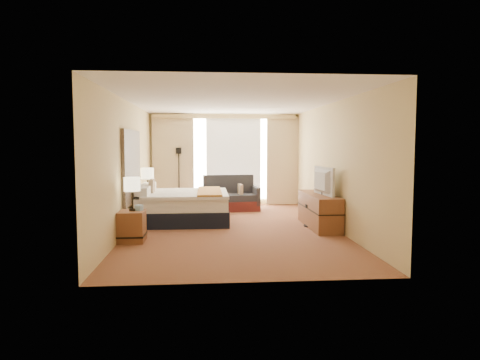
{
  "coord_description": "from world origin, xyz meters",
  "views": [
    {
      "loc": [
        -0.55,
        -8.73,
        1.73
      ],
      "look_at": [
        0.19,
        0.4,
        0.97
      ],
      "focal_mm": 32.0,
      "sensor_mm": 36.0,
      "label": 1
    }
  ],
  "objects": [
    {
      "name": "headboard",
      "position": [
        -2.06,
        0.2,
        1.28
      ],
      "size": [
        0.06,
        1.85,
        1.5
      ],
      "primitive_type": "cube",
      "color": "black",
      "rests_on": "wall_left"
    },
    {
      "name": "bed",
      "position": [
        -1.06,
        0.85,
        0.35
      ],
      "size": [
        1.99,
        1.82,
        0.96
      ],
      "color": "black",
      "rests_on": "floor"
    },
    {
      "name": "curtains",
      "position": [
        -0.0,
        3.39,
        1.41
      ],
      "size": [
        4.12,
        0.19,
        2.56
      ],
      "color": "beige",
      "rests_on": "floor"
    },
    {
      "name": "ceiling",
      "position": [
        0.0,
        0.0,
        2.6
      ],
      "size": [
        4.2,
        7.0,
        0.02
      ],
      "primitive_type": "cube",
      "color": "white",
      "rests_on": "wall_back"
    },
    {
      "name": "wall_left",
      "position": [
        -2.1,
        0.0,
        1.3
      ],
      "size": [
        0.02,
        7.0,
        2.6
      ],
      "primitive_type": "cube",
      "color": "tan",
      "rests_on": "ground"
    },
    {
      "name": "loveseat",
      "position": [
        0.1,
        2.49,
        0.3
      ],
      "size": [
        1.54,
        0.93,
        0.92
      ],
      "rotation": [
        0.0,
        0.0,
        0.1
      ],
      "color": "#561C18",
      "rests_on": "floor"
    },
    {
      "name": "floor_lamp",
      "position": [
        -1.29,
        3.3,
        1.16
      ],
      "size": [
        0.21,
        0.21,
        1.65
      ],
      "color": "black",
      "rests_on": "floor"
    },
    {
      "name": "lamp_right",
      "position": [
        -1.92,
        1.52,
        1.04
      ],
      "size": [
        0.3,
        0.3,
        0.63
      ],
      "color": "black",
      "rests_on": "nightstand_right"
    },
    {
      "name": "media_dresser",
      "position": [
        1.83,
        0.0,
        0.35
      ],
      "size": [
        0.5,
        1.8,
        0.7
      ],
      "primitive_type": "cube",
      "color": "brown",
      "rests_on": "floor"
    },
    {
      "name": "nightstand_right",
      "position": [
        -1.87,
        1.45,
        0.28
      ],
      "size": [
        0.45,
        0.52,
        0.55
      ],
      "primitive_type": "cube",
      "color": "brown",
      "rests_on": "floor"
    },
    {
      "name": "television",
      "position": [
        1.78,
        -0.16,
        0.99
      ],
      "size": [
        0.24,
        1.01,
        0.58
      ],
      "primitive_type": "imported",
      "rotation": [
        0.0,
        0.0,
        1.68
      ],
      "color": "black",
      "rests_on": "media_dresser"
    },
    {
      "name": "nightstand_left",
      "position": [
        -1.87,
        -1.05,
        0.28
      ],
      "size": [
        0.45,
        0.52,
        0.55
      ],
      "primitive_type": "cube",
      "color": "brown",
      "rests_on": "floor"
    },
    {
      "name": "desk_chair",
      "position": [
        1.8,
        0.07,
        0.41
      ],
      "size": [
        0.45,
        0.45,
        0.92
      ],
      "rotation": [
        0.0,
        0.0,
        -0.25
      ],
      "color": "black",
      "rests_on": "floor"
    },
    {
      "name": "floor",
      "position": [
        0.0,
        0.0,
        0.0
      ],
      "size": [
        4.2,
        7.0,
        0.02
      ],
      "primitive_type": "cube",
      "color": "maroon",
      "rests_on": "ground"
    },
    {
      "name": "wall_front",
      "position": [
        0.0,
        -3.5,
        1.3
      ],
      "size": [
        4.2,
        0.02,
        2.6
      ],
      "primitive_type": "cube",
      "color": "tan",
      "rests_on": "ground"
    },
    {
      "name": "tissue_box",
      "position": [
        -1.74,
        -1.02,
        0.6
      ],
      "size": [
        0.15,
        0.15,
        0.1
      ],
      "primitive_type": "cube",
      "rotation": [
        0.0,
        0.0,
        -0.37
      ],
      "color": "#8AB0D6",
      "rests_on": "nightstand_left"
    },
    {
      "name": "lamp_left",
      "position": [
        -1.85,
        -1.05,
        1.02
      ],
      "size": [
        0.29,
        0.29,
        0.6
      ],
      "color": "black",
      "rests_on": "nightstand_left"
    },
    {
      "name": "wall_back",
      "position": [
        0.0,
        3.5,
        1.3
      ],
      "size": [
        4.2,
        0.02,
        2.6
      ],
      "primitive_type": "cube",
      "color": "tan",
      "rests_on": "ground"
    },
    {
      "name": "wall_right",
      "position": [
        2.1,
        0.0,
        1.3
      ],
      "size": [
        0.02,
        7.0,
        2.6
      ],
      "primitive_type": "cube",
      "color": "tan",
      "rests_on": "ground"
    },
    {
      "name": "window",
      "position": [
        0.25,
        3.47,
        1.32
      ],
      "size": [
        2.3,
        0.02,
        2.3
      ],
      "primitive_type": "cube",
      "color": "white",
      "rests_on": "wall_back"
    },
    {
      "name": "telephone",
      "position": [
        -1.82,
        1.38,
        0.58
      ],
      "size": [
        0.19,
        0.15,
        0.07
      ],
      "primitive_type": "cube",
      "rotation": [
        0.0,
        0.0,
        0.14
      ],
      "color": "black",
      "rests_on": "nightstand_right"
    }
  ]
}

